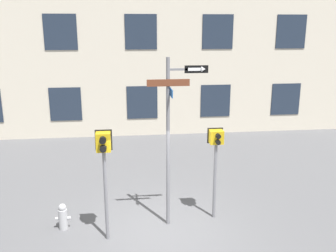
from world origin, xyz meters
The scene contains 5 objects.
ground_plane centered at (0.00, 0.00, 0.00)m, with size 60.00×60.00×0.00m, color #515154.
street_sign_pole centered at (0.31, 0.36, 2.54)m, with size 1.45×0.71×4.26m.
pedestrian_signal_left centered at (-1.29, -0.18, 2.12)m, with size 0.39×0.40×2.68m.
pedestrian_signal_right centered at (1.48, 0.56, 1.92)m, with size 0.40×0.40×2.43m.
fire_hydrant centered at (-2.41, 0.41, 0.33)m, with size 0.38×0.22×0.68m.
Camera 1 is at (-0.78, -8.28, 4.94)m, focal length 40.00 mm.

